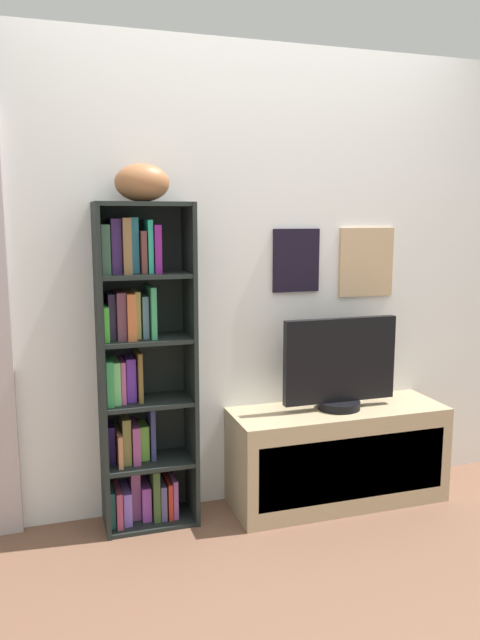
# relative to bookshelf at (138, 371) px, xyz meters

# --- Properties ---
(ground) EXTENTS (5.20, 5.20, 0.04)m
(ground) POSITION_rel_bookshelf_xyz_m (0.56, -1.00, -0.78)
(ground) COLOR brown
(back_wall) EXTENTS (4.80, 0.08, 2.32)m
(back_wall) POSITION_rel_bookshelf_xyz_m (0.57, 0.13, 0.40)
(back_wall) COLOR silver
(back_wall) RESTS_ON ground
(bookshelf) EXTENTS (0.44, 0.25, 1.55)m
(bookshelf) POSITION_rel_bookshelf_xyz_m (0.00, 0.00, 0.00)
(bookshelf) COLOR black
(bookshelf) RESTS_ON ground
(football) EXTENTS (0.27, 0.21, 0.17)m
(football) POSITION_rel_bookshelf_xyz_m (0.04, -0.03, 0.88)
(football) COLOR #965B36
(football) RESTS_ON bookshelf
(tv_stand) EXTENTS (1.12, 0.39, 0.51)m
(tv_stand) POSITION_rel_bookshelf_xyz_m (1.01, -0.10, -0.51)
(tv_stand) COLOR tan
(tv_stand) RESTS_ON ground
(television) EXTENTS (0.61, 0.22, 0.47)m
(television) POSITION_rel_bookshelf_xyz_m (1.01, -0.10, -0.02)
(television) COLOR black
(television) RESTS_ON tv_stand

